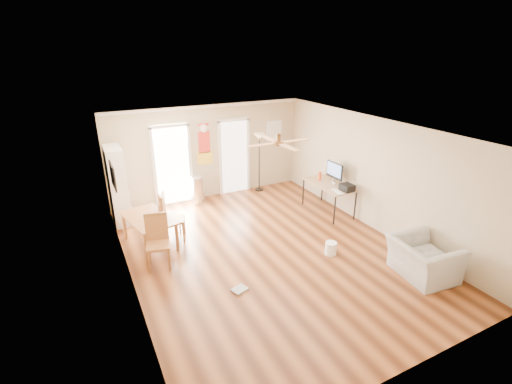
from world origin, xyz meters
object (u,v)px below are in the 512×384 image
computer_desk (328,198)px  torchiere_lamp (259,163)px  dining_chair_near (158,242)px  printer (347,187)px  dining_table (150,231)px  dining_chair_right_a (170,214)px  trash_can (198,190)px  armchair (423,259)px  wastebasket_a (331,248)px  bookshelf (118,186)px  dining_chair_right_b (174,217)px

computer_desk → torchiere_lamp: bearing=112.6°
torchiere_lamp → dining_chair_near: bearing=-142.9°
torchiere_lamp → printer: size_ratio=5.46×
dining_table → printer: bearing=-11.1°
dining_chair_right_a → torchiere_lamp: size_ratio=0.53×
trash_can → printer: size_ratio=2.35×
trash_can → dining_table: bearing=-133.6°
torchiere_lamp → armchair: torchiere_lamp is taller
wastebasket_a → armchair: armchair is taller
bookshelf → trash_can: (2.06, 0.29, -0.57)m
wastebasket_a → armchair: (1.04, -1.38, 0.23)m
bookshelf → dining_table: size_ratio=1.43×
dining_table → trash_can: trash_can is taller
trash_can → printer: (2.94, -2.65, 0.47)m
dining_chair_right_b → wastebasket_a: 3.46m
dining_chair_right_a → wastebasket_a: bearing=-138.1°
dining_table → computer_desk: bearing=-4.4°
bookshelf → dining_chair_right_a: 1.50m
torchiere_lamp → armchair: size_ratio=1.55×
trash_can → armchair: size_ratio=0.67×
printer → dining_table: bearing=167.8°
dining_table → wastebasket_a: dining_table is taller
dining_table → dining_chair_right_b: 0.59m
dining_table → trash_can: bearing=46.4°
dining_chair_near → trash_can: dining_chair_near is taller
dining_chair_right_a → armchair: bearing=-141.4°
dining_chair_right_b → printer: size_ratio=3.44×
trash_can → dining_chair_near: bearing=-122.3°
torchiere_lamp → printer: torchiere_lamp is taller
dining_chair_right_a → dining_chair_right_b: (0.00, -0.38, 0.08)m
torchiere_lamp → bookshelf: bearing=-175.0°
dining_chair_near → armchair: dining_chair_near is taller
printer → armchair: (-0.30, -2.57, -0.48)m
armchair → bookshelf: bearing=50.3°
bookshelf → printer: (4.99, -2.36, -0.10)m
bookshelf → dining_chair_right_a: bearing=-61.9°
dining_chair_right_b → trash_can: bearing=-14.0°
dining_chair_right_b → bookshelf: bearing=52.0°
trash_can → computer_desk: (2.83, -2.09, 0.01)m
computer_desk → printer: size_ratio=4.51×
dining_chair_right_a → printer: 4.27m
trash_can → armchair: trash_can is taller
dining_chair_right_a → torchiere_lamp: torchiere_lamp is taller
dining_chair_right_a → torchiere_lamp: bearing=-70.6°
computer_desk → wastebasket_a: size_ratio=5.22×
dining_table → wastebasket_a: size_ratio=4.84×
printer → dining_chair_right_b: bearing=166.1°
dining_chair_right_b → computer_desk: 3.96m
computer_desk → armchair: bearing=-93.5°
trash_can → armchair: bearing=-63.2°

